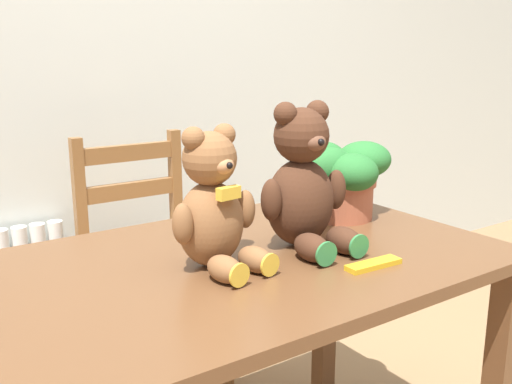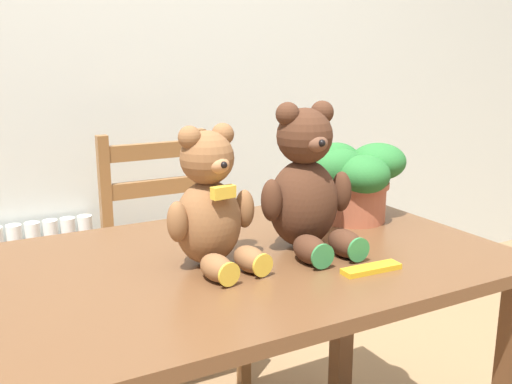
{
  "view_description": "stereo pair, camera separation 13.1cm",
  "coord_description": "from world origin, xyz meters",
  "px_view_note": "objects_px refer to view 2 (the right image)",
  "views": [
    {
      "loc": [
        -0.69,
        -0.67,
        1.2
      ],
      "look_at": [
        0.03,
        0.38,
        0.89
      ],
      "focal_mm": 40.0,
      "sensor_mm": 36.0,
      "label": 1
    },
    {
      "loc": [
        -0.58,
        -0.74,
        1.2
      ],
      "look_at": [
        0.03,
        0.38,
        0.89
      ],
      "focal_mm": 40.0,
      "sensor_mm": 36.0,
      "label": 2
    }
  ],
  "objects_px": {
    "teddy_bear_right": "(306,187)",
    "potted_plant": "(353,177)",
    "teddy_bear_left": "(211,206)",
    "wooden_chair_behind": "(169,260)",
    "chocolate_bar": "(371,269)"
  },
  "relations": [
    {
      "from": "teddy_bear_right",
      "to": "potted_plant",
      "type": "xyz_separation_m",
      "value": [
        0.25,
        0.14,
        -0.03
      ]
    },
    {
      "from": "teddy_bear_left",
      "to": "wooden_chair_behind",
      "type": "bearing_deg",
      "value": -111.12
    },
    {
      "from": "wooden_chair_behind",
      "to": "teddy_bear_left",
      "type": "xyz_separation_m",
      "value": [
        -0.19,
        -0.82,
        0.43
      ]
    },
    {
      "from": "potted_plant",
      "to": "teddy_bear_right",
      "type": "bearing_deg",
      "value": -151.11
    },
    {
      "from": "teddy_bear_right",
      "to": "chocolate_bar",
      "type": "distance_m",
      "value": 0.25
    },
    {
      "from": "wooden_chair_behind",
      "to": "teddy_bear_right",
      "type": "xyz_separation_m",
      "value": [
        0.06,
        -0.82,
        0.44
      ]
    },
    {
      "from": "wooden_chair_behind",
      "to": "potted_plant",
      "type": "distance_m",
      "value": 0.85
    },
    {
      "from": "teddy_bear_right",
      "to": "potted_plant",
      "type": "distance_m",
      "value": 0.29
    },
    {
      "from": "teddy_bear_left",
      "to": "teddy_bear_right",
      "type": "relative_size",
      "value": 0.89
    },
    {
      "from": "wooden_chair_behind",
      "to": "chocolate_bar",
      "type": "bearing_deg",
      "value": 95.47
    },
    {
      "from": "wooden_chair_behind",
      "to": "teddy_bear_right",
      "type": "bearing_deg",
      "value": 94.3
    },
    {
      "from": "potted_plant",
      "to": "chocolate_bar",
      "type": "relative_size",
      "value": 2.03
    },
    {
      "from": "wooden_chair_behind",
      "to": "teddy_bear_left",
      "type": "bearing_deg",
      "value": 77.01
    },
    {
      "from": "potted_plant",
      "to": "chocolate_bar",
      "type": "xyz_separation_m",
      "value": [
        -0.21,
        -0.34,
        -0.12
      ]
    },
    {
      "from": "wooden_chair_behind",
      "to": "potted_plant",
      "type": "bearing_deg",
      "value": 114.61
    }
  ]
}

